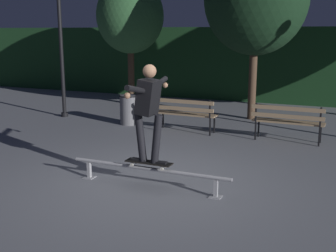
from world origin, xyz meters
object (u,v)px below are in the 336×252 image
(tree_far_left, at_px, (130,16))
(lamp_post_left, at_px, (60,31))
(skateboard, at_px, (149,163))
(park_bench_left_center, at_px, (288,119))
(skateboarder, at_px, (148,105))
(trash_can, at_px, (129,109))
(grind_rail, at_px, (148,171))
(park_bench_leftmost, at_px, (184,111))

(tree_far_left, bearing_deg, lamp_post_left, -105.26)
(skateboard, bearing_deg, park_bench_left_center, 66.57)
(tree_far_left, bearing_deg, park_bench_left_center, -30.01)
(skateboard, xyz_separation_m, tree_far_left, (-4.08, 7.13, 2.56))
(skateboarder, relative_size, trash_can, 1.95)
(grind_rail, bearing_deg, skateboard, 0.00)
(lamp_post_left, bearing_deg, skateboard, -41.75)
(grind_rail, xyz_separation_m, trash_can, (-2.57, 4.13, 0.15))
(skateboarder, distance_m, tree_far_left, 8.38)
(grind_rail, xyz_separation_m, skateboarder, (0.01, -0.00, 1.08))
(skateboard, bearing_deg, grind_rail, -180.00)
(park_bench_leftmost, distance_m, trash_can, 1.76)
(skateboard, relative_size, park_bench_leftmost, 0.49)
(grind_rail, height_order, trash_can, trash_can)
(park_bench_left_center, xyz_separation_m, tree_far_left, (-5.73, 3.31, 2.43))
(park_bench_left_center, bearing_deg, skateboarder, -113.39)
(grind_rail, relative_size, skateboard, 3.54)
(park_bench_leftmost, bearing_deg, skateboard, -77.54)
(park_bench_left_center, xyz_separation_m, trash_can, (-4.23, 0.31, -0.12))
(skateboard, xyz_separation_m, park_bench_left_center, (1.66, 3.82, 0.13))
(tree_far_left, xyz_separation_m, lamp_post_left, (-0.77, -2.81, -0.49))
(park_bench_leftmost, height_order, park_bench_left_center, same)
(tree_far_left, xyz_separation_m, trash_can, (1.51, -3.01, -2.56))
(lamp_post_left, bearing_deg, park_bench_leftmost, -7.18)
(grind_rail, distance_m, skateboarder, 1.08)
(park_bench_leftmost, xyz_separation_m, trash_can, (-1.73, 0.31, -0.12))
(grind_rail, height_order, skateboard, skateboard)
(skateboard, height_order, park_bench_leftmost, park_bench_leftmost)
(lamp_post_left, height_order, trash_can, lamp_post_left)
(skateboard, height_order, lamp_post_left, lamp_post_left)
(tree_far_left, distance_m, trash_can, 4.23)
(skateboard, relative_size, skateboarder, 0.50)
(park_bench_leftmost, distance_m, tree_far_left, 5.23)
(park_bench_left_center, bearing_deg, lamp_post_left, 175.56)
(park_bench_leftmost, relative_size, trash_can, 2.01)
(skateboarder, bearing_deg, lamp_post_left, 138.26)
(park_bench_left_center, xyz_separation_m, lamp_post_left, (-6.50, 0.50, 1.94))
(park_bench_left_center, bearing_deg, tree_far_left, 149.99)
(park_bench_left_center, relative_size, tree_far_left, 0.38)
(skateboarder, bearing_deg, park_bench_leftmost, 102.50)
(park_bench_leftmost, height_order, tree_far_left, tree_far_left)
(tree_far_left, bearing_deg, skateboard, -60.24)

